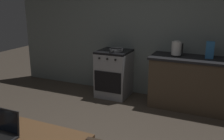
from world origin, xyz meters
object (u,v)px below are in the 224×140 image
Objects in this scene: frying_pan at (116,50)px; stove_oven at (114,73)px; cereal_box at (210,50)px; electric_kettle at (176,49)px.

stove_oven is at bearing 153.95° from frying_pan.
stove_oven is 0.48m from frying_pan.
stove_oven is at bearing -179.24° from cereal_box.
frying_pan is 1.65m from cereal_box.
cereal_box is (1.65, 0.05, 0.12)m from frying_pan.
frying_pan is at bearing -26.05° from stove_oven.
frying_pan is at bearing -178.34° from cereal_box.
electric_kettle reaches higher than stove_oven.
frying_pan is (-1.11, -0.03, -0.10)m from electric_kettle.
stove_oven is 1.80m from cereal_box.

